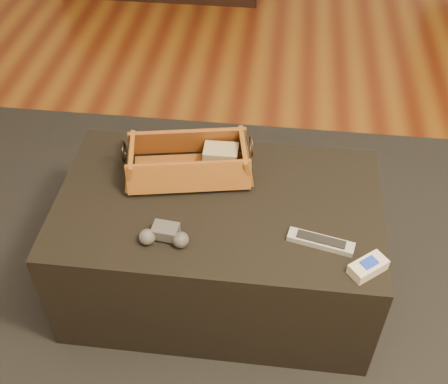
# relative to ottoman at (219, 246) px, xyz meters

# --- Properties ---
(floor) EXTENTS (5.00, 5.50, 0.01)m
(floor) POSITION_rel_ottoman_xyz_m (0.22, -0.09, -0.23)
(floor) COLOR brown
(floor) RESTS_ON ground
(area_rug) EXTENTS (2.60, 2.00, 0.01)m
(area_rug) POSITION_rel_ottoman_xyz_m (0.00, -0.05, -0.22)
(area_rug) COLOR black
(area_rug) RESTS_ON floor
(ottoman) EXTENTS (1.00, 0.60, 0.42)m
(ottoman) POSITION_rel_ottoman_xyz_m (0.00, 0.00, 0.00)
(ottoman) COLOR black
(ottoman) RESTS_ON area_rug
(tv_remote) EXTENTS (0.21, 0.11, 0.02)m
(tv_remote) POSITION_rel_ottoman_xyz_m (-0.13, 0.10, 0.23)
(tv_remote) COLOR black
(tv_remote) RESTS_ON wicker_basket
(cloth_bundle) EXTENTS (0.11, 0.08, 0.06)m
(cloth_bundle) POSITION_rel_ottoman_xyz_m (-0.01, 0.16, 0.25)
(cloth_bundle) COLOR tan
(cloth_bundle) RESTS_ON wicker_basket
(wicker_basket) EXTENTS (0.43, 0.28, 0.14)m
(wicker_basket) POSITION_rel_ottoman_xyz_m (-0.11, 0.11, 0.26)
(wicker_basket) COLOR #9F5A23
(wicker_basket) RESTS_ON ottoman
(game_controller) EXTENTS (0.14, 0.08, 0.05)m
(game_controller) POSITION_rel_ottoman_xyz_m (-0.13, -0.18, 0.23)
(game_controller) COLOR #414144
(game_controller) RESTS_ON ottoman
(silver_remote) EXTENTS (0.19, 0.08, 0.02)m
(silver_remote) POSITION_rel_ottoman_xyz_m (0.31, -0.14, 0.22)
(silver_remote) COLOR #ADB1B5
(silver_remote) RESTS_ON ottoman
(cream_gadget) EXTENTS (0.11, 0.11, 0.04)m
(cream_gadget) POSITION_rel_ottoman_xyz_m (0.44, -0.22, 0.23)
(cream_gadget) COLOR beige
(cream_gadget) RESTS_ON ottoman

